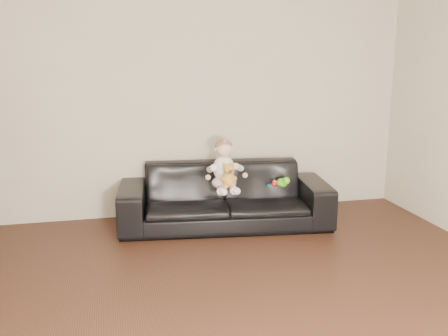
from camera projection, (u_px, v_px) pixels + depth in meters
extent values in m
plane|color=beige|center=(183.00, 97.00, 5.38)|extent=(5.00, 0.00, 5.00)
imported|color=black|center=(225.00, 196.00, 5.20)|extent=(2.24, 1.08, 0.63)
ellipsoid|color=silver|center=(224.00, 183.00, 5.06)|extent=(0.30, 0.28, 0.14)
ellipsoid|color=white|center=(224.00, 168.00, 5.04)|extent=(0.26, 0.23, 0.26)
sphere|color=beige|center=(224.00, 149.00, 4.98)|extent=(0.21, 0.21, 0.17)
ellipsoid|color=#8C603F|center=(224.00, 146.00, 4.98)|extent=(0.21, 0.21, 0.12)
cylinder|color=silver|center=(223.00, 189.00, 4.90)|extent=(0.13, 0.22, 0.08)
cylinder|color=silver|center=(233.00, 188.00, 4.92)|extent=(0.13, 0.22, 0.08)
sphere|color=white|center=(224.00, 192.00, 4.79)|extent=(0.09, 0.09, 0.07)
sphere|color=white|center=(237.00, 191.00, 4.82)|extent=(0.09, 0.09, 0.07)
cylinder|color=white|center=(212.00, 169.00, 4.95)|extent=(0.11, 0.19, 0.12)
cylinder|color=white|center=(238.00, 167.00, 5.01)|extent=(0.11, 0.19, 0.12)
ellipsoid|color=gold|center=(229.00, 180.00, 4.89)|extent=(0.15, 0.14, 0.15)
sphere|color=gold|center=(229.00, 169.00, 4.85)|extent=(0.12, 0.12, 0.10)
sphere|color=gold|center=(225.00, 165.00, 4.84)|extent=(0.05, 0.05, 0.04)
sphere|color=gold|center=(232.00, 165.00, 4.86)|extent=(0.05, 0.05, 0.04)
sphere|color=#593819|center=(230.00, 171.00, 4.81)|extent=(0.05, 0.05, 0.04)
ellipsoid|color=#4ECC18|center=(282.00, 183.00, 5.13)|extent=(0.15, 0.16, 0.09)
sphere|color=red|center=(275.00, 184.00, 5.14)|extent=(0.07, 0.07, 0.07)
cylinder|color=#1771BD|center=(271.00, 185.00, 5.20)|extent=(0.10, 0.10, 0.01)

